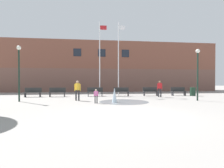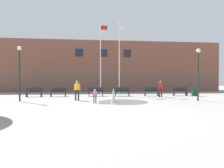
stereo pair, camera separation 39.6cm
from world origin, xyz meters
name	(u,v)px [view 2 (the right image)]	position (x,y,z in m)	size (l,w,h in m)	color
ground_plane	(123,116)	(0.00, 0.00, 0.00)	(100.00, 100.00, 0.00)	gray
library_building	(103,68)	(0.00, 20.76, 3.77)	(36.00, 6.05, 7.54)	brown
splash_fountain	(118,98)	(0.42, 5.05, 0.31)	(3.71, 3.71, 1.07)	gray
park_bench_far_left	(34,92)	(-7.25, 10.28, 0.48)	(1.60, 0.44, 0.91)	#28282D
park_bench_left_of_flagpoles	(58,92)	(-4.92, 10.24, 0.48)	(1.60, 0.44, 0.91)	#28282D
park_bench_center	(96,92)	(-1.16, 10.30, 0.48)	(1.60, 0.44, 0.91)	#28282D
park_bench_under_right_flagpole	(122,92)	(1.55, 10.17, 0.48)	(1.60, 0.44, 0.91)	#28282D
park_bench_near_trashcan	(151,91)	(4.69, 10.26, 0.48)	(1.60, 0.44, 0.91)	#28282D
park_bench_far_right	(180,91)	(7.79, 10.13, 0.48)	(1.60, 0.44, 0.91)	#28282D
adult_in_red	(77,89)	(-2.67, 6.44, 0.93)	(0.50, 0.39, 1.59)	#28282D
teen_by_trashcan	(160,88)	(5.09, 8.68, 0.93)	(0.50, 0.35, 1.59)	#28282D
child_running	(95,95)	(-1.25, 4.55, 0.58)	(0.31, 0.22, 0.99)	#28282D
flagpole_left	(101,56)	(-0.62, 11.16, 4.22)	(0.80, 0.10, 7.95)	silver
flagpole_right	(120,56)	(1.42, 11.16, 4.26)	(0.80, 0.10, 8.02)	silver
lamp_post_left_lane	(19,66)	(-7.01, 6.32, 2.74)	(0.32, 0.32, 4.23)	#192D23
lamp_post_right_lane	(198,67)	(6.80, 5.23, 2.66)	(0.32, 0.32, 4.10)	#192D23
trash_can	(194,92)	(9.11, 9.59, 0.45)	(0.56, 0.56, 0.90)	#193323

